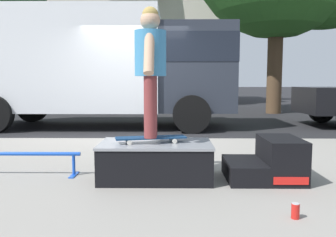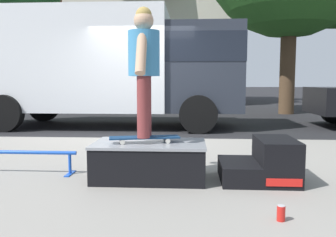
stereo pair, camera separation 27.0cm
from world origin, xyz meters
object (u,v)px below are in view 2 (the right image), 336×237
at_px(skate_box, 150,159).
at_px(soda_can, 281,213).
at_px(skater_kid, 144,61).
at_px(skateboard, 145,138).
at_px(kicker_ramp, 264,163).
at_px(box_truck, 111,63).
at_px(grind_rail, 14,156).

height_order(skate_box, soda_can, skate_box).
distance_m(skate_box, skater_kid, 1.10).
bearing_deg(soda_can, skater_kid, 137.28).
distance_m(skateboard, skater_kid, 0.84).
relative_size(kicker_ramp, skateboard, 1.02).
bearing_deg(box_truck, skateboard, -73.83).
bearing_deg(box_truck, skater_kid, -73.83).
height_order(skateboard, skater_kid, skater_kid).
height_order(skateboard, soda_can, skateboard).
bearing_deg(soda_can, kicker_ramp, 85.04).
xyz_separation_m(skateboard, skater_kid, (0.00, -0.00, 0.84)).
bearing_deg(skater_kid, kicker_ramp, 0.97).
bearing_deg(soda_can, skateboard, 137.28).
distance_m(skate_box, grind_rail, 1.66).
bearing_deg(skater_kid, skate_box, 23.30).
bearing_deg(skate_box, grind_rail, 175.14).
height_order(grind_rail, skateboard, skateboard).
xyz_separation_m(skateboard, box_truck, (-1.63, 5.61, 1.11)).
bearing_deg(grind_rail, skater_kid, -5.83).
xyz_separation_m(skate_box, box_truck, (-1.68, 5.59, 1.36)).
height_order(grind_rail, skater_kid, skater_kid).
height_order(soda_can, box_truck, box_truck).
distance_m(skateboard, box_truck, 5.95).
bearing_deg(skate_box, skater_kid, -156.70).
height_order(skate_box, skater_kid, skater_kid).
relative_size(skate_box, soda_can, 9.92).
bearing_deg(skater_kid, grind_rail, 174.17).
bearing_deg(soda_can, grind_rail, 155.32).
bearing_deg(skater_kid, skateboard, 116.57).
bearing_deg(box_truck, soda_can, -67.05).
distance_m(grind_rail, skater_kid, 1.95).
xyz_separation_m(skate_box, kicker_ramp, (1.28, -0.00, -0.03)).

